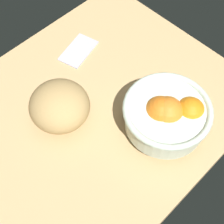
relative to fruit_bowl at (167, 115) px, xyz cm
name	(u,v)px	position (x,y,z in cm)	size (l,w,h in cm)	color
ground_plane	(98,107)	(7.11, -17.12, -8.00)	(74.78, 64.51, 3.00)	tan
fruit_bowl	(167,115)	(0.00, 0.00, 0.00)	(21.51, 21.51, 11.55)	silver
bread_loaf	(60,106)	(16.44, -21.13, -1.35)	(15.50, 15.28, 10.30)	tan
napkin_folded	(78,50)	(-1.68, -34.89, -6.08)	(11.95, 6.87, 0.83)	#B7B6C9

